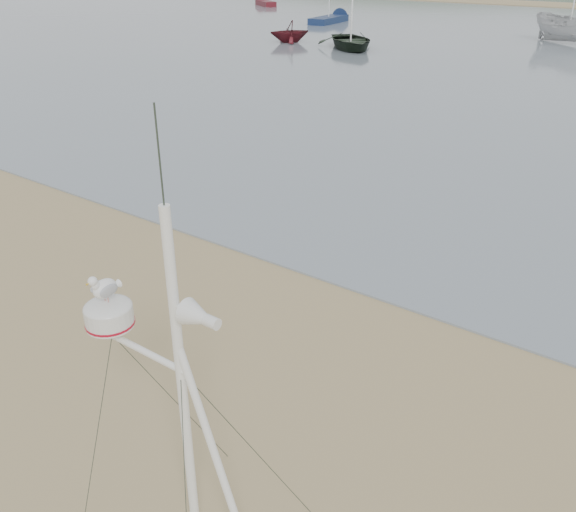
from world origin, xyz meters
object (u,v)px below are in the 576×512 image
Objects in this scene: mast_rig at (182,457)px; boat_red at (290,21)px; boat_dark at (352,8)px; dinghy_red_far at (263,3)px; boat_white at (574,2)px; sailboat_blue_near at (337,18)px.

mast_rig is 37.43m from boat_red.
dinghy_red_far is at bearing 91.76° from boat_dark.
mast_rig is at bearing -107.78° from boat_dark.
boat_red is (-21.15, 30.88, 0.23)m from mast_rig.
boat_white is 0.80× the size of sailboat_blue_near.
sailboat_blue_near is at bearing 144.14° from boat_red.
dinghy_red_far is at bearing 93.85° from boat_white.
mast_rig is 0.98× the size of dinghy_red_far.
boat_dark reaches higher than dinghy_red_far.
boat_white is at bearing 69.73° from boat_red.
boat_white is at bearing 0.37° from boat_dark.
boat_white reaches higher than boat_dark.
boat_white is at bearing -7.76° from sailboat_blue_near.
mast_rig is 1.77× the size of boat_red.
sailboat_blue_near is (-9.16, 13.03, -2.10)m from boat_dark.
mast_rig is 66.51m from dinghy_red_far.
sailboat_blue_near is (15.07, -9.03, 0.01)m from dinghy_red_far.
boat_red is (-4.78, 0.27, -1.07)m from boat_dark.
boat_dark is 0.76× the size of sailboat_blue_near.
boat_dark is at bearing -54.89° from sailboat_blue_near.
boat_red is 29.23m from dinghy_red_far.
boat_white is 19.44m from sailboat_blue_near.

